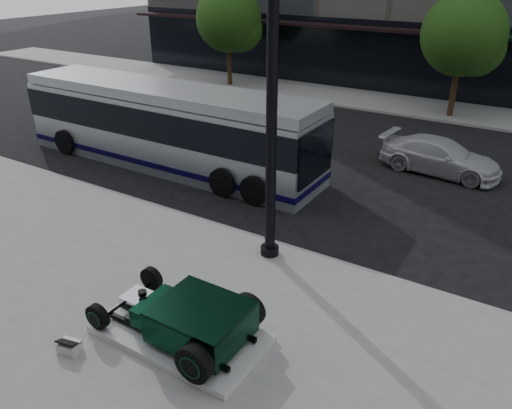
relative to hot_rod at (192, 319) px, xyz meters
The scene contains 9 objects.
ground 6.40m from the hot_rod, 93.73° to the left, with size 120.00×120.00×0.00m, color black.
sidewalk_far 20.36m from the hot_rod, 91.17° to the left, with size 70.00×4.00×0.12m, color gray.
street_trees 19.68m from the hot_rod, 87.84° to the left, with size 29.80×3.80×5.70m.
display_plinth 0.60m from the hot_rod, behind, with size 3.40×1.80×0.15m, color silver.
hot_rod is the anchor object (origin of this frame).
info_plaque 2.42m from the hot_rod, 142.18° to the right, with size 0.45×0.38×0.31m.
lamppost 5.00m from the hot_rod, 96.42° to the left, with size 0.47×0.47×8.56m.
transit_bus 10.24m from the hot_rod, 133.23° to the left, with size 12.12×2.88×2.92m.
white_sedan 12.04m from the hot_rod, 81.19° to the left, with size 1.71×4.21×1.22m, color silver.
Camera 1 is at (5.49, -12.21, 6.90)m, focal length 35.00 mm.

